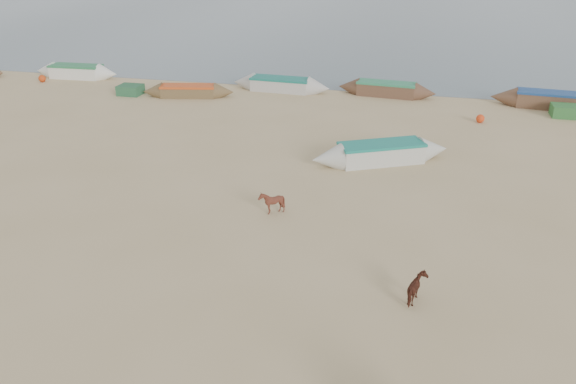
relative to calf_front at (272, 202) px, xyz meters
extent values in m
plane|color=tan|center=(0.65, -4.20, -0.43)|extent=(140.00, 140.00, 0.00)
imported|color=#57271B|center=(0.00, 0.00, 0.00)|extent=(0.89, 0.81, 0.87)
imported|color=#50251A|center=(5.24, -4.25, -0.04)|extent=(0.83, 0.92, 0.79)
cube|color=#295C3A|center=(-12.81, 13.84, -0.13)|extent=(1.40, 1.20, 0.60)
sphere|color=red|center=(8.07, 12.90, -0.21)|extent=(0.44, 0.44, 0.44)
cube|color=slate|center=(-5.01, 17.22, -0.15)|extent=(1.20, 1.10, 0.56)
cube|color=#316D33|center=(12.70, 15.09, -0.11)|extent=(1.50, 1.20, 0.64)
sphere|color=#C23C12|center=(-20.21, 15.44, -0.19)|extent=(0.48, 0.48, 0.48)
camera|label=1|loc=(4.74, -17.42, 8.74)|focal=35.00mm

